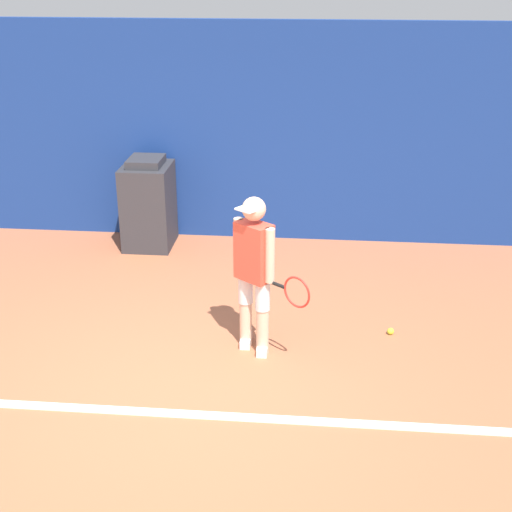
{
  "coord_description": "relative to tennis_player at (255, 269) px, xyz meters",
  "views": [
    {
      "loc": [
        1.1,
        -5.15,
        3.56
      ],
      "look_at": [
        0.52,
        1.06,
        0.89
      ],
      "focal_mm": 50.0,
      "sensor_mm": 36.0,
      "label": 1
    }
  ],
  "objects": [
    {
      "name": "court_baseline",
      "position": [
        -0.53,
        -1.13,
        -0.85
      ],
      "size": [
        21.6,
        0.1,
        0.01
      ],
      "color": "white",
      "rests_on": "ground_plane"
    },
    {
      "name": "back_wall",
      "position": [
        -0.53,
        2.98,
        0.55
      ],
      "size": [
        24.0,
        0.1,
        2.81
      ],
      "color": "navy",
      "rests_on": "ground_plane"
    },
    {
      "name": "covered_chair",
      "position": [
        -1.62,
        2.53,
        -0.29
      ],
      "size": [
        0.6,
        0.7,
        1.18
      ],
      "color": "#333338",
      "rests_on": "ground_plane"
    },
    {
      "name": "ground_plane",
      "position": [
        -0.53,
        -0.85,
        -0.85
      ],
      "size": [
        24.0,
        24.0,
        0.0
      ],
      "primitive_type": "plane",
      "color": "#B76642"
    },
    {
      "name": "tennis_player",
      "position": [
        0.0,
        0.0,
        0.0
      ],
      "size": [
        0.74,
        0.6,
        1.55
      ],
      "rotation": [
        0.0,
        0.0,
        -0.65
      ],
      "color": "beige",
      "rests_on": "ground_plane"
    },
    {
      "name": "tennis_ball",
      "position": [
        1.34,
        0.41,
        -0.82
      ],
      "size": [
        0.07,
        0.07,
        0.07
      ],
      "color": "#D1E533",
      "rests_on": "ground_plane"
    }
  ]
}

